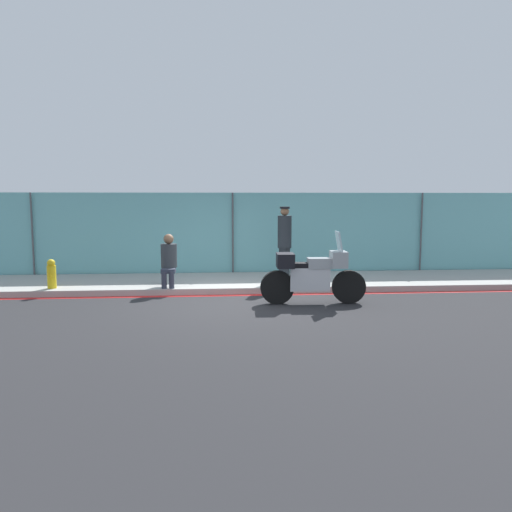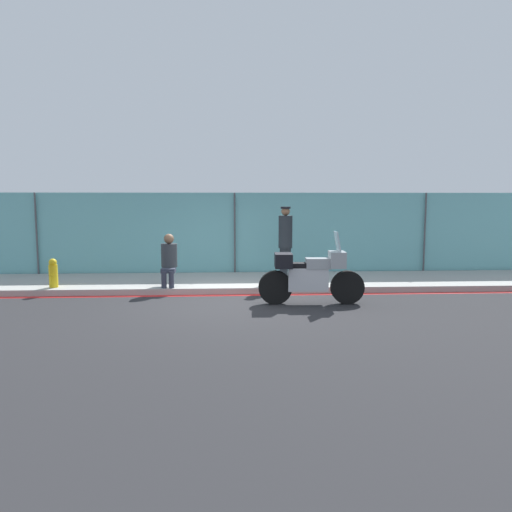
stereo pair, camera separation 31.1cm
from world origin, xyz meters
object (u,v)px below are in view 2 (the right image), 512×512
at_px(person_seated_on_curb, 169,257).
at_px(fire_hydrant, 53,273).
at_px(motorcycle, 311,275).
at_px(officer_standing, 285,242).

distance_m(person_seated_on_curb, fire_hydrant, 2.71).
height_order(motorcycle, officer_standing, officer_standing).
height_order(motorcycle, person_seated_on_curb, motorcycle).
relative_size(officer_standing, fire_hydrant, 2.75).
xyz_separation_m(motorcycle, officer_standing, (-0.27, 2.30, 0.49)).
relative_size(officer_standing, person_seated_on_curb, 1.51).
bearing_deg(fire_hydrant, officer_standing, 8.30).
bearing_deg(officer_standing, person_seated_on_curb, -165.67).
bearing_deg(person_seated_on_curb, officer_standing, 14.33).
bearing_deg(motorcycle, person_seated_on_curb, 156.03).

